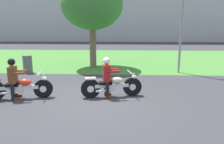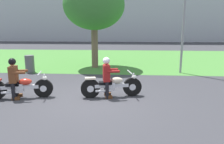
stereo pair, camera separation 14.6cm
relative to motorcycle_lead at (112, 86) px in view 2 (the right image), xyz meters
name	(u,v)px [view 2 (the right image)]	position (x,y,z in m)	size (l,w,h in m)	color
ground	(90,100)	(-0.71, -0.36, -0.40)	(120.00, 120.00, 0.00)	#38383D
grass_verge	(112,58)	(-0.71, 9.55, -0.40)	(60.00, 12.00, 0.01)	#478438
motorcycle_lead	(112,86)	(0.00, 0.00, 0.00)	(2.12, 0.76, 0.89)	black
rider_lead	(107,74)	(-0.16, -0.03, 0.42)	(0.61, 0.54, 1.41)	black
motorcycle_follow	(20,87)	(-3.12, -0.37, -0.01)	(2.16, 0.77, 0.88)	black
rider_follow	(14,75)	(-3.28, -0.40, 0.42)	(0.61, 0.54, 1.40)	black
tree_roadside	(94,5)	(-1.43, 5.53, 3.25)	(3.56, 3.56, 5.10)	brown
streetlight_pole	(187,3)	(3.52, 4.28, 3.20)	(0.96, 0.20, 5.76)	gray
trash_can	(30,64)	(-4.72, 3.77, 0.07)	(0.48, 0.48, 0.94)	#595E5B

